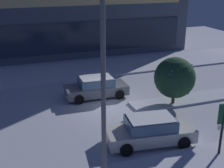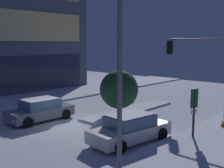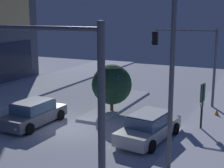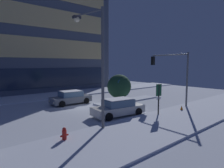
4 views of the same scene
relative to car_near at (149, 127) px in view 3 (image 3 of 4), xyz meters
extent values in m
plane|color=silver|center=(-0.37, 4.92, -0.71)|extent=(52.00, 52.00, 0.00)
cube|color=silver|center=(-0.37, -3.90, -0.64)|extent=(52.00, 5.20, 0.14)
cube|color=silver|center=(5.43, 4.32, -0.64)|extent=(9.00, 1.80, 0.14)
cube|color=silver|center=(0.00, 0.00, -0.18)|extent=(4.79, 2.40, 0.66)
cube|color=slate|center=(0.00, 0.00, 0.43)|extent=(2.67, 1.94, 0.60)
cube|color=white|center=(0.00, 0.00, 0.76)|extent=(2.47, 1.81, 0.04)
sphere|color=#F9E5B2|center=(2.37, 0.31, -0.21)|extent=(0.16, 0.16, 0.16)
sphere|color=#F9E5B2|center=(2.21, -0.91, -0.21)|extent=(0.16, 0.16, 0.16)
cylinder|color=black|center=(1.62, 0.70, -0.38)|extent=(0.68, 0.30, 0.66)
cylinder|color=black|center=(1.38, -1.10, -0.38)|extent=(0.68, 0.30, 0.66)
cylinder|color=black|center=(-1.39, 1.10, -0.38)|extent=(0.68, 0.30, 0.66)
cylinder|color=black|center=(-1.62, -0.70, -0.38)|extent=(0.68, 0.30, 0.66)
cube|color=slate|center=(-0.71, 7.15, -0.18)|extent=(4.48, 1.98, 0.66)
cube|color=slate|center=(-0.71, 7.15, 0.43)|extent=(2.44, 1.73, 0.60)
cube|color=white|center=(-0.71, 7.15, 0.76)|extent=(2.26, 1.62, 0.04)
sphere|color=#F9E5B2|center=(-2.96, 6.60, -0.21)|extent=(0.16, 0.16, 0.16)
cylinder|color=black|center=(-2.20, 6.28, -0.38)|extent=(0.67, 0.24, 0.66)
cylinder|color=black|center=(-2.14, 8.12, -0.38)|extent=(0.67, 0.24, 0.66)
cylinder|color=black|center=(0.72, 6.18, -0.38)|extent=(0.67, 0.24, 0.66)
cylinder|color=black|center=(0.78, 8.03, -0.38)|extent=(0.67, 0.24, 0.66)
cylinder|color=#565960|center=(-9.57, -2.10, 2.55)|extent=(0.18, 0.18, 6.52)
cylinder|color=#565960|center=(-9.57, 0.27, 5.61)|extent=(0.12, 4.75, 0.12)
cylinder|color=#565960|center=(7.60, -2.10, 2.12)|extent=(0.18, 0.18, 5.66)
cylinder|color=#565960|center=(7.60, 0.09, 4.75)|extent=(0.12, 4.38, 0.12)
cube|color=black|center=(7.60, 2.28, 4.15)|extent=(0.32, 0.36, 1.00)
sphere|color=black|center=(7.60, 2.47, 4.47)|extent=(0.20, 0.20, 0.20)
sphere|color=orange|center=(7.60, 2.47, 4.15)|extent=(0.20, 0.20, 0.20)
sphere|color=black|center=(7.60, 2.47, 3.83)|extent=(0.20, 0.20, 0.20)
cylinder|color=#565960|center=(-3.21, -2.00, 3.34)|extent=(0.20, 0.20, 8.11)
cylinder|color=black|center=(2.64, -2.25, 0.67)|extent=(0.12, 0.12, 2.77)
cube|color=#144C2D|center=(2.64, -2.25, 1.54)|extent=(0.55, 0.18, 1.04)
cube|color=white|center=(2.64, -2.25, 0.84)|extent=(0.44, 0.15, 0.24)
cylinder|color=#473323|center=(3.76, 4.01, -0.33)|extent=(0.22, 0.22, 0.77)
sphere|color=#1E4228|center=(3.76, 4.01, 1.22)|extent=(2.73, 2.73, 2.73)
sphere|color=blue|center=(2.86, 3.16, 1.83)|extent=(0.10, 0.10, 0.10)
sphere|color=blue|center=(4.41, 3.25, 0.28)|extent=(0.10, 0.10, 0.10)
sphere|color=blue|center=(5.10, 3.99, 0.89)|extent=(0.10, 0.10, 0.10)
sphere|color=blue|center=(2.99, 3.17, 2.00)|extent=(0.10, 0.10, 0.10)
sphere|color=blue|center=(4.13, 5.11, 1.97)|extent=(0.10, 0.10, 0.10)
sphere|color=blue|center=(4.75, 3.65, 2.10)|extent=(0.10, 0.10, 0.10)
cone|color=orange|center=(5.68, -2.70, -0.44)|extent=(0.36, 0.36, 0.55)
camera|label=1|loc=(-6.81, -12.85, 7.77)|focal=49.95mm
camera|label=2|loc=(-11.52, -9.12, 4.44)|focal=46.30mm
camera|label=3|loc=(-16.16, -5.52, 5.97)|focal=53.43mm
camera|label=4|loc=(-11.01, -12.16, 3.73)|focal=31.00mm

